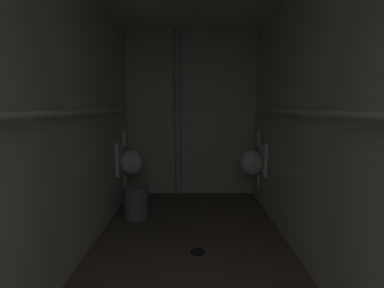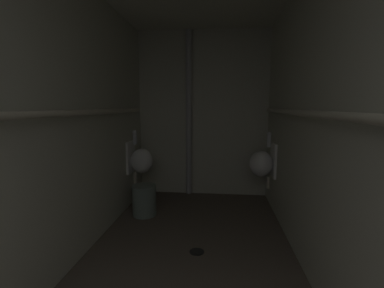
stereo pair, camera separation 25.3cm
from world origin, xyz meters
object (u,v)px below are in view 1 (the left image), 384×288
at_px(urinal_right_mid, 254,161).
at_px(floor_drain, 198,252).
at_px(standpipe_back_wall, 178,114).
at_px(waste_bin, 137,202).
at_px(urinal_left_mid, 131,161).

xyz_separation_m(urinal_right_mid, floor_drain, (-0.77, -1.16, -0.63)).
height_order(standpipe_back_wall, waste_bin, standpipe_back_wall).
bearing_deg(waste_bin, floor_drain, -47.62).
relative_size(standpipe_back_wall, waste_bin, 6.32).
bearing_deg(urinal_right_mid, urinal_left_mid, 179.18).
bearing_deg(floor_drain, waste_bin, 132.38).
height_order(urinal_right_mid, waste_bin, urinal_right_mid).
distance_m(standpipe_back_wall, floor_drain, 2.09).
distance_m(floor_drain, waste_bin, 1.11).
bearing_deg(urinal_right_mid, waste_bin, -166.82).
distance_m(urinal_right_mid, floor_drain, 1.53).
bearing_deg(urinal_left_mid, standpipe_back_wall, 36.83).
relative_size(urinal_right_mid, standpipe_back_wall, 0.31).
xyz_separation_m(urinal_left_mid, urinal_right_mid, (1.66, -0.02, 0.00)).
bearing_deg(waste_bin, standpipe_back_wall, 60.91).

